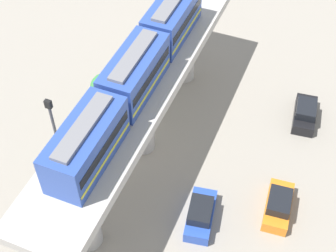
{
  "coord_description": "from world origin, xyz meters",
  "views": [
    {
      "loc": [
        -11.79,
        23.48,
        31.18
      ],
      "look_at": [
        -2.5,
        0.73,
        4.29
      ],
      "focal_mm": 52.27,
      "sensor_mm": 36.0,
      "label": 1
    }
  ],
  "objects": [
    {
      "name": "ground_plane",
      "position": [
        0.0,
        0.0,
        0.0
      ],
      "size": [
        120.0,
        120.0,
        0.0
      ],
      "primitive_type": "plane",
      "color": "gray"
    },
    {
      "name": "train",
      "position": [
        0.0,
        0.73,
        8.67
      ],
      "size": [
        2.64,
        20.5,
        3.24
      ],
      "color": "#2D4CA5",
      "rests_on": "viaduct"
    },
    {
      "name": "parked_car_blue",
      "position": [
        -6.73,
        4.86,
        0.74
      ],
      "size": [
        2.48,
        4.44,
        1.76
      ],
      "rotation": [
        0.0,
        0.0,
        0.17
      ],
      "color": "#284CB7",
      "rests_on": "ground"
    },
    {
      "name": "tree_near_viaduct",
      "position": [
        4.67,
        -2.58,
        2.79
      ],
      "size": [
        2.43,
        2.43,
        4.04
      ],
      "color": "brown",
      "rests_on": "ground"
    },
    {
      "name": "parked_car_orange",
      "position": [
        -11.78,
        1.98,
        0.74
      ],
      "size": [
        2.17,
        4.34,
        1.76
      ],
      "rotation": [
        0.0,
        0.0,
        0.09
      ],
      "color": "orange",
      "rests_on": "ground"
    },
    {
      "name": "signal_post",
      "position": [
        3.4,
        6.22,
        5.39
      ],
      "size": [
        0.44,
        0.28,
        9.74
      ],
      "color": "#4C4C51",
      "rests_on": "ground"
    },
    {
      "name": "parked_car_black",
      "position": [
        -11.69,
        -8.12,
        0.74
      ],
      "size": [
        2.27,
        4.38,
        1.76
      ],
      "rotation": [
        0.0,
        0.0,
        0.12
      ],
      "color": "black",
      "rests_on": "ground"
    },
    {
      "name": "viaduct",
      "position": [
        0.0,
        0.0,
        5.44
      ],
      "size": [
        5.2,
        28.85,
        7.14
      ],
      "color": "#B7B2AA",
      "rests_on": "ground"
    }
  ]
}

